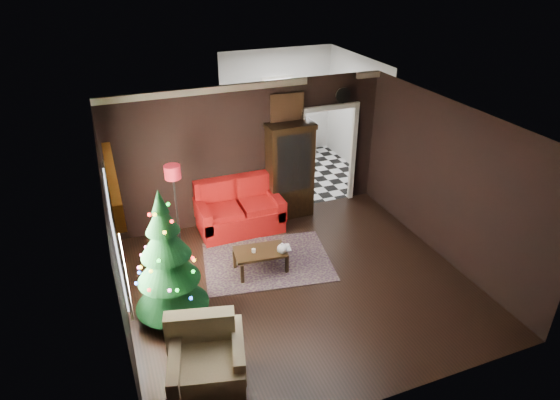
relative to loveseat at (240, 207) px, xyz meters
name	(u,v)px	position (x,y,z in m)	size (l,w,h in m)	color
floor	(299,284)	(0.40, -2.05, -0.50)	(5.50, 5.50, 0.00)	black
ceiling	(303,124)	(0.40, -2.05, 2.30)	(5.50, 5.50, 0.00)	white
wall_back	(251,153)	(0.40, 0.45, 0.90)	(5.50, 5.50, 0.00)	black
wall_front	(391,314)	(0.40, -4.55, 0.90)	(5.50, 5.50, 0.00)	black
wall_left	(115,247)	(-2.35, -2.05, 0.90)	(5.50, 5.50, 0.00)	black
wall_right	(447,183)	(3.15, -2.05, 0.90)	(5.50, 5.50, 0.00)	black
doorway	(327,158)	(2.10, 0.45, 0.55)	(1.10, 0.10, 2.10)	white
left_window	(116,236)	(-2.31, -1.85, 0.95)	(0.05, 1.60, 1.40)	white
valance	(113,182)	(-2.23, -1.85, 1.77)	(0.12, 2.10, 0.35)	#A15515
kitchen_floor	(298,175)	(2.10, 1.95, -0.50)	(3.00, 3.00, 0.00)	white
kitchen_window	(277,92)	(2.10, 3.40, 1.20)	(0.70, 0.06, 0.70)	white
rug	(267,261)	(0.12, -1.25, -0.49)	(2.22, 1.62, 0.01)	#2D2127
loveseat	(240,207)	(0.00, 0.00, 0.00)	(1.70, 0.90, 1.00)	#9F0812
curio_cabinet	(290,173)	(1.15, 0.22, 0.45)	(0.90, 0.45, 1.90)	black
floor_lamp	(177,212)	(-1.25, -0.34, 0.33)	(0.30, 0.30, 1.80)	black
christmas_tree	(167,259)	(-1.70, -2.07, 0.55)	(1.09, 1.09, 2.08)	black
armchair	(208,361)	(-1.51, -3.58, -0.04)	(0.94, 0.94, 0.96)	tan
coffee_table	(260,260)	(-0.08, -1.45, -0.29)	(0.87, 0.52, 0.39)	black
teapot	(282,248)	(0.25, -1.64, 0.00)	(0.20, 0.20, 0.18)	white
cup_a	(254,251)	(-0.19, -1.44, -0.07)	(0.07, 0.07, 0.06)	white
cup_b	(279,249)	(0.22, -1.57, -0.06)	(0.08, 0.08, 0.07)	white
book	(281,243)	(0.27, -1.51, 0.02)	(0.17, 0.02, 0.23)	tan
wall_clock	(343,95)	(2.35, 0.40, 1.88)	(0.32, 0.32, 0.06)	white
painting	(287,108)	(1.15, 0.41, 1.75)	(0.62, 0.05, 0.52)	tan
kitchen_counter	(281,142)	(2.10, 3.15, -0.05)	(1.80, 0.60, 0.90)	silver
kitchen_table	(292,167)	(1.80, 1.65, -0.12)	(0.70, 0.70, 0.75)	brown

